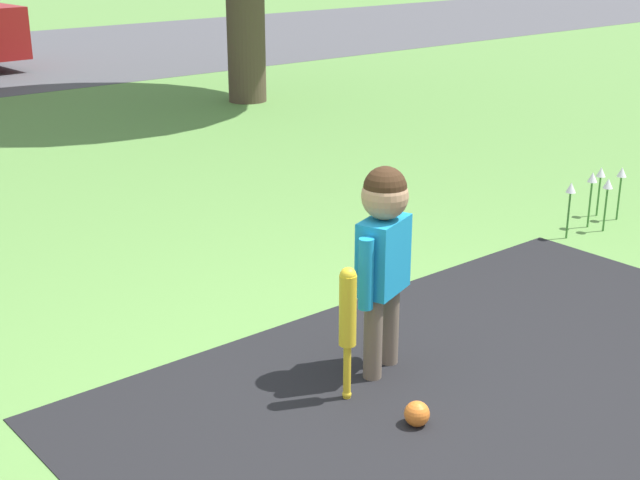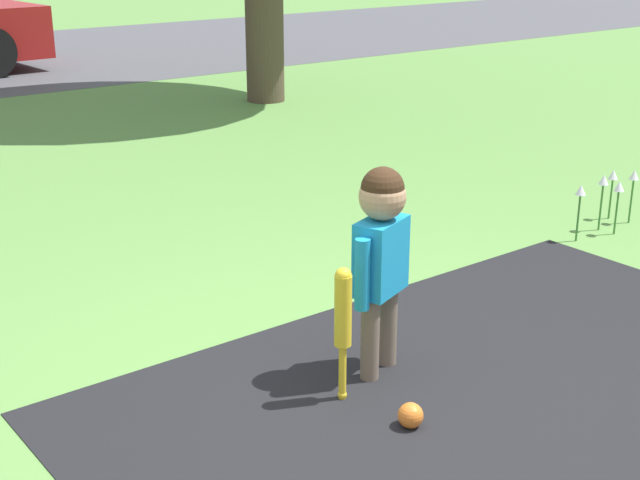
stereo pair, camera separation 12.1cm
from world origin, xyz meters
TOP-DOWN VIEW (x-y plane):
  - ground_plane at (0.00, 0.00)m, footprint 60.00×60.00m
  - child at (0.23, 0.38)m, footprint 0.34×0.21m
  - baseball_bat at (-0.04, 0.29)m, footprint 0.07×0.07m
  - sports_ball at (0.03, -0.02)m, footprint 0.10×0.10m
  - flower_bed at (2.56, 0.92)m, footprint 0.61×0.26m

SIDE VIEW (x-z plane):
  - ground_plane at x=0.00m, z-range 0.00..0.00m
  - sports_ball at x=0.03m, z-range 0.00..0.10m
  - flower_bed at x=2.56m, z-range 0.11..0.46m
  - baseball_bat at x=-0.04m, z-range 0.08..0.64m
  - child at x=0.23m, z-range 0.13..1.02m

